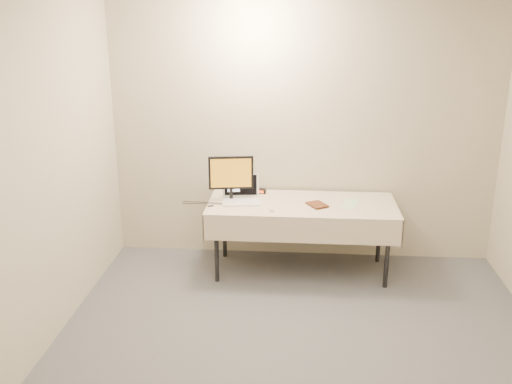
# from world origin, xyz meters

# --- Properties ---
(back_wall) EXTENTS (4.00, 0.10, 2.70)m
(back_wall) POSITION_xyz_m (0.00, 2.50, 1.35)
(back_wall) COLOR beige
(back_wall) RESTS_ON ground
(table) EXTENTS (1.86, 0.81, 0.74)m
(table) POSITION_xyz_m (0.00, 2.05, 0.68)
(table) COLOR black
(table) RESTS_ON ground
(laptop) EXTENTS (0.40, 0.34, 0.26)m
(laptop) POSITION_xyz_m (-0.61, 2.07, 0.80)
(laptop) COLOR white
(laptop) RESTS_ON table
(monitor) EXTENTS (0.44, 0.18, 0.46)m
(monitor) POSITION_xyz_m (-0.71, 2.07, 1.01)
(monitor) COLOR black
(monitor) RESTS_ON table
(book) EXTENTS (0.14, 0.09, 0.21)m
(book) POSITION_xyz_m (0.08, 1.94, 0.84)
(book) COLOR brown
(book) RESTS_ON table
(alarm_clock) EXTENTS (0.13, 0.07, 0.05)m
(alarm_clock) POSITION_xyz_m (-0.44, 2.33, 0.76)
(alarm_clock) COLOR black
(alarm_clock) RESTS_ON table
(clicker) EXTENTS (0.06, 0.09, 0.02)m
(clicker) POSITION_xyz_m (-0.29, 1.80, 0.75)
(clicker) COLOR #B9B9BB
(clicker) RESTS_ON table
(paper_form) EXTENTS (0.19, 0.34, 0.00)m
(paper_form) POSITION_xyz_m (0.48, 2.06, 0.74)
(paper_form) COLOR #C4ECBC
(paper_form) RESTS_ON table
(usb_dongle) EXTENTS (0.06, 0.04, 0.01)m
(usb_dongle) POSITION_xyz_m (-0.89, 1.87, 0.74)
(usb_dongle) COLOR black
(usb_dongle) RESTS_ON table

